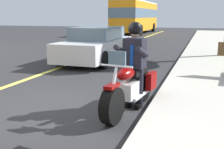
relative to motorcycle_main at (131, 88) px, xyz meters
name	(u,v)px	position (x,y,z in m)	size (l,w,h in m)	color
ground_plane	(50,107)	(0.41, -1.61, -0.45)	(80.00, 80.00, 0.00)	#28282B
motorcycle_main	(131,88)	(0.00, 0.00, 0.00)	(2.22, 0.77, 1.26)	black
rider_main	(134,57)	(-0.19, 0.02, 0.58)	(0.67, 0.60, 1.74)	black
bus_near	(136,15)	(-24.23, -5.77, 1.42)	(11.05, 2.70, 3.30)	orange
car_dark	(96,45)	(-5.44, -2.89, 0.24)	(4.60, 1.92, 1.40)	silver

